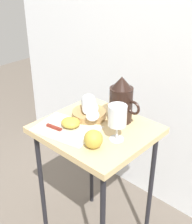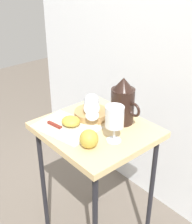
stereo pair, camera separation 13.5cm
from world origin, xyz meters
name	(u,v)px [view 1 (the left image)]	position (x,y,z in m)	size (l,w,h in m)	color
curtain_drape	(164,22)	(0.00, 0.52, 1.13)	(2.40, 0.03, 2.26)	white
table	(96,143)	(0.00, 0.00, 0.65)	(0.50, 0.46, 0.73)	tan
linen_napkin	(67,129)	(-0.09, -0.10, 0.74)	(0.28, 0.20, 0.00)	beige
basket_tray	(89,114)	(-0.09, 0.05, 0.75)	(0.16, 0.16, 0.04)	#AD8451
pitcher	(121,103)	(0.04, 0.13, 0.83)	(0.16, 0.11, 0.22)	black
wine_glass_upright	(117,117)	(0.13, -0.02, 0.84)	(0.08, 0.08, 0.16)	silver
wine_glass_tipped_near	(90,105)	(-0.08, 0.04, 0.81)	(0.16, 0.15, 0.08)	silver
apple_half_left	(71,123)	(-0.08, -0.08, 0.76)	(0.08, 0.08, 0.04)	#B29938
apple_half_right	(70,123)	(-0.09, -0.08, 0.76)	(0.08, 0.08, 0.04)	#B29938
apple_whole	(93,139)	(0.10, -0.13, 0.77)	(0.08, 0.08, 0.08)	#B29938
knife	(59,130)	(-0.10, -0.14, 0.74)	(0.21, 0.05, 0.01)	silver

